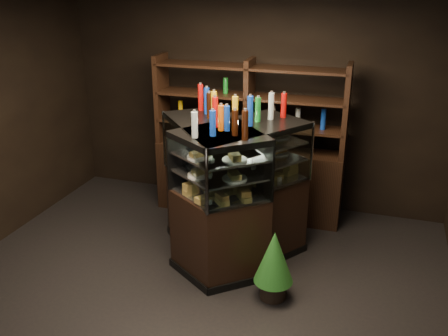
% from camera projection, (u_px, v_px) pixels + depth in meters
% --- Properties ---
extents(ground, '(5.00, 5.00, 0.00)m').
position_uv_depth(ground, '(184.00, 302.00, 4.77)').
color(ground, black).
rests_on(ground, ground).
extents(room_shell, '(5.02, 5.02, 3.01)m').
position_uv_depth(room_shell, '(177.00, 104.00, 4.05)').
color(room_shell, black).
rests_on(room_shell, ground).
extents(display_case, '(1.69, 1.55, 1.52)m').
position_uv_depth(display_case, '(227.00, 215.00, 5.36)').
color(display_case, black).
rests_on(display_case, ground).
extents(food_display, '(1.21, 1.14, 0.47)m').
position_uv_depth(food_display, '(227.00, 162.00, 5.13)').
color(food_display, '#B77E41').
rests_on(food_display, display_case).
extents(bottles_top, '(1.04, 1.00, 0.30)m').
position_uv_depth(bottles_top, '(228.00, 112.00, 4.94)').
color(bottles_top, '#0F38B2').
rests_on(bottles_top, display_case).
extents(potted_conifer, '(0.38, 0.38, 0.81)m').
position_uv_depth(potted_conifer, '(274.00, 256.00, 4.68)').
color(potted_conifer, black).
rests_on(potted_conifer, ground).
extents(back_shelving, '(2.36, 0.46, 2.00)m').
position_uv_depth(back_shelving, '(248.00, 169.00, 6.34)').
color(back_shelving, black).
rests_on(back_shelving, ground).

